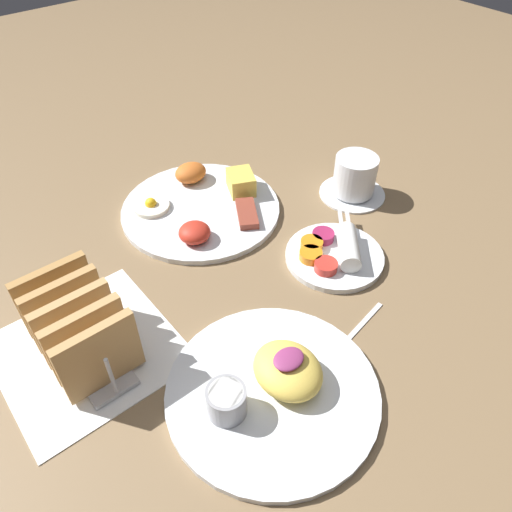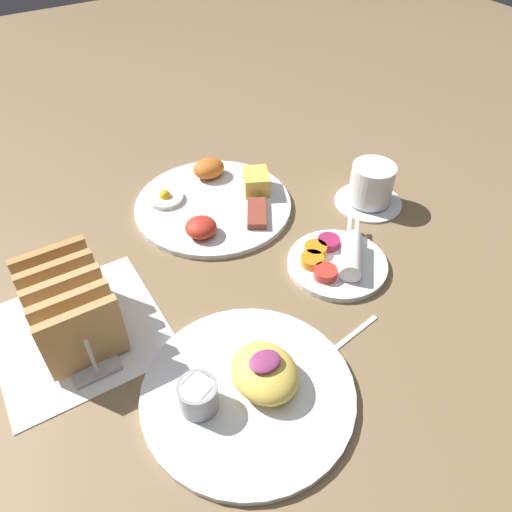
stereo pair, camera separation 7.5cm
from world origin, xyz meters
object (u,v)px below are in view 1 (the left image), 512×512
Objects in this scene: plate_foreground at (272,387)px; toast_rack at (78,327)px; plate_breakfast at (202,205)px; plate_condiments at (335,253)px; coffee_cup at (354,178)px.

toast_rack reaches higher than plate_foreground.
plate_condiments is at bearing -69.03° from plate_breakfast.
plate_breakfast is at bearing 28.01° from toast_rack.
plate_foreground is at bearing -149.83° from coffee_cup.
plate_condiments is 0.18m from coffee_cup.
plate_foreground reaches higher than plate_condiments.
plate_foreground is at bearing -53.59° from toast_rack.
plate_foreground is 0.26m from toast_rack.
plate_foreground is (-0.23, -0.12, 0.00)m from plate_condiments.
plate_breakfast is 0.39m from plate_foreground.
plate_foreground is 1.47× the size of toast_rack.
coffee_cup is at bearing 30.17° from plate_foreground.
plate_foreground is at bearing -111.79° from plate_breakfast.
toast_rack reaches higher than plate_breakfast.
plate_condiments is 0.26m from plate_foreground.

